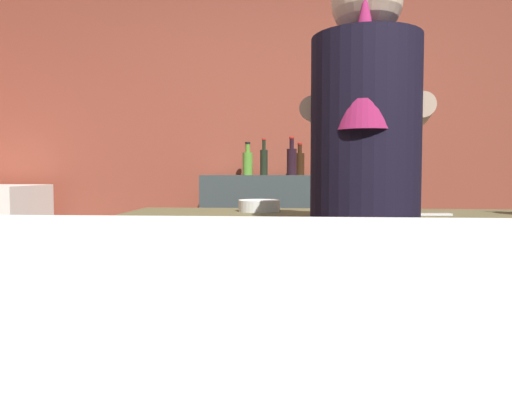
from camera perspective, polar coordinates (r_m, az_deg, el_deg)
wall_back at (r=3.59m, az=4.15°, el=7.36°), size 5.20×0.10×2.70m
prep_counter at (r=2.13m, az=13.77°, el=-14.10°), size 2.10×0.60×0.92m
back_shelf at (r=3.35m, az=0.73°, el=-6.34°), size 0.81×0.36×1.07m
bartender at (r=1.57m, az=12.42°, el=-0.24°), size 0.47×0.54×1.72m
mixing_bowl at (r=2.12m, az=0.28°, el=-0.78°), size 0.18×0.18×0.05m
chefs_knife at (r=2.03m, az=18.63°, el=-1.71°), size 0.24×0.06×0.01m
bottle_olive_oil at (r=3.40m, az=-1.04°, el=4.31°), size 0.07×0.07×0.23m
bottle_vinegar at (r=3.37m, az=5.08°, el=4.25°), size 0.06×0.06×0.22m
bottle_hot_sauce at (r=3.24m, az=0.87°, el=4.47°), size 0.05×0.05×0.24m
bottle_soy at (r=3.25m, az=4.06°, el=4.53°), size 0.07×0.07×0.25m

